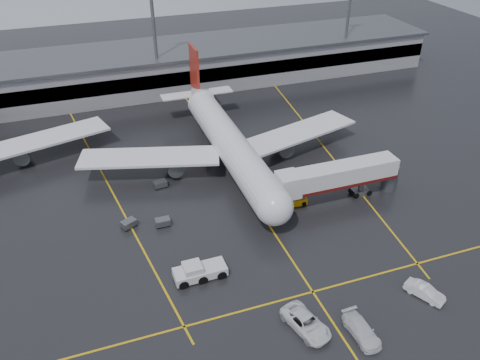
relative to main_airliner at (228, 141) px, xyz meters
name	(u,v)px	position (x,y,z in m)	size (l,w,h in m)	color
ground	(248,193)	(0.00, -9.70, -4.21)	(220.00, 220.00, 0.00)	black
apron_line_centre	(248,193)	(0.00, -9.70, -4.20)	(0.25, 90.00, 0.02)	gold
apron_line_stop	(313,292)	(0.00, -31.70, -4.20)	(60.00, 0.25, 0.02)	gold
apron_line_left	(108,183)	(-20.00, 0.30, -4.20)	(0.25, 70.00, 0.02)	gold
apron_line_right	(322,145)	(18.00, 0.30, -4.20)	(0.25, 70.00, 0.02)	gold
terminal	(175,66)	(0.00, 38.23, 0.11)	(122.00, 19.00, 8.60)	gray
light_mast_mid	(154,29)	(-5.00, 32.30, 10.27)	(3.00, 1.20, 25.45)	#595B60
light_mast_right	(349,11)	(40.00, 32.30, 10.27)	(3.00, 1.20, 25.45)	#595B60
main_airliner	(228,141)	(0.00, 0.00, 0.00)	(48.80, 45.60, 14.10)	silver
jet_bridge	(339,177)	(11.87, -15.70, -0.28)	(19.90, 3.40, 6.05)	silver
pushback_tractor	(199,272)	(-11.96, -24.86, -3.30)	(6.41, 2.82, 2.27)	silver
belt_loader	(295,201)	(5.55, -14.78, -3.67)	(3.47, 1.69, 2.18)	orange
service_van_a	(306,323)	(-3.18, -36.29, -3.35)	(2.85, 6.19, 1.72)	white
service_van_b	(362,330)	(1.96, -39.09, -3.43)	(2.19, 5.40, 1.57)	silver
service_van_c	(425,292)	(11.83, -36.63, -3.45)	(1.61, 4.63, 1.52)	silver
baggage_cart_a	(163,222)	(-13.96, -13.33, -3.58)	(2.00, 1.30, 1.12)	#595B60
baggage_cart_b	(129,223)	(-18.46, -12.11, -3.58)	(2.37, 2.06, 1.12)	#595B60
baggage_cart_c	(160,184)	(-12.33, -3.62, -3.58)	(2.14, 1.53, 1.12)	#595B60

